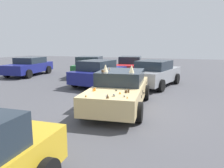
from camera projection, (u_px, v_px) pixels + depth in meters
name	position (u px, v px, depth m)	size (l,w,h in m)	color
ground_plane	(119.00, 107.00, 8.30)	(60.00, 60.00, 0.00)	#47474C
art_car_decorated	(120.00, 89.00, 8.24)	(4.74, 2.41, 1.68)	#D8BC7F
parked_sedan_near_left	(99.00, 72.00, 12.82)	(4.38, 2.32, 1.48)	navy
parked_sedan_near_right	(90.00, 67.00, 16.13)	(4.25, 2.61, 1.51)	#1E602D
parked_sedan_far_left	(130.00, 66.00, 17.01)	(4.24, 2.48, 1.44)	red
parked_sedan_row_back_far	(155.00, 73.00, 12.42)	(4.56, 2.66, 1.49)	gray
parked_sedan_behind_right	(29.00, 66.00, 16.76)	(4.47, 2.36, 1.39)	navy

